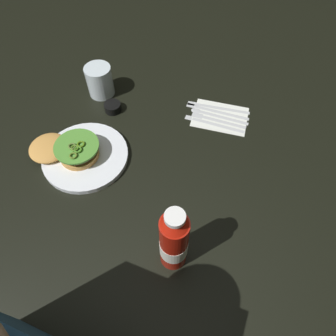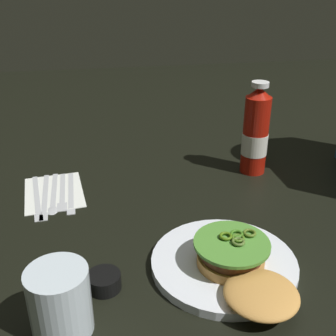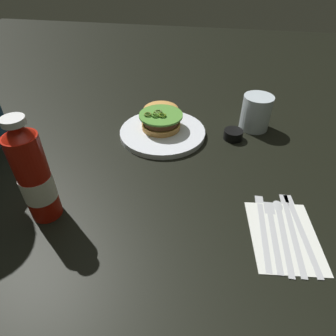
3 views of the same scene
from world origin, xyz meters
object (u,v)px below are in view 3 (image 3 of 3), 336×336
butter_knife (291,225)px  steak_knife (263,224)px  ketchup_bottle (34,177)px  water_glass (256,113)px  spoon_utensil (282,223)px  burger_sandwich (161,116)px  fork_utensil (273,227)px  table_knife (300,225)px  dinner_plate (163,132)px  napkin (284,235)px  condiment_cup (233,135)px

butter_knife → steak_knife: size_ratio=1.08×
ketchup_bottle → steak_knife: bearing=-84.2°
water_glass → spoon_utensil: size_ratio=0.53×
burger_sandwich → spoon_utensil: bearing=-136.7°
butter_knife → steak_knife: same height
ketchup_bottle → fork_utensil: (0.04, -0.48, -0.10)m
burger_sandwich → table_knife: bearing=-133.7°
dinner_plate → steak_knife: dinner_plate is taller
fork_utensil → burger_sandwich: bearing=40.4°
spoon_utensil → table_knife: bearing=-88.4°
water_glass → napkin: bearing=-174.5°
dinner_plate → ketchup_bottle: (-0.36, 0.19, 0.10)m
water_glass → fork_utensil: water_glass is taller
napkin → steak_knife: size_ratio=0.89×
napkin → butter_knife: size_ratio=0.83×
burger_sandwich → ketchup_bottle: bearing=156.9°
burger_sandwich → fork_utensil: (-0.36, -0.31, -0.03)m
table_knife → burger_sandwich: bearing=46.3°
condiment_cup → steak_knife: condiment_cup is taller
water_glass → condiment_cup: (-0.08, 0.06, -0.04)m
table_knife → butter_knife: 0.02m
ketchup_bottle → burger_sandwich: bearing=-23.1°
burger_sandwich → napkin: (-0.38, -0.33, -0.03)m
condiment_cup → dinner_plate: bearing=94.5°
table_knife → dinner_plate: bearing=49.4°
napkin → table_knife: 0.05m
dinner_plate → ketchup_bottle: size_ratio=1.09×
butter_knife → ketchup_bottle: bearing=96.1°
condiment_cup → napkin: 0.36m
dinner_plate → table_knife: 0.46m
water_glass → steak_knife: bearing=-179.9°
dinner_plate → steak_knife: (-0.31, -0.27, -0.00)m
ketchup_bottle → butter_knife: bearing=-83.9°
steak_knife → butter_knife: bearing=-82.2°
burger_sandwich → table_knife: (-0.35, -0.36, -0.03)m
ketchup_bottle → fork_utensil: size_ratio=1.28×
condiment_cup → spoon_utensil: condiment_cup is taller
ketchup_bottle → water_glass: size_ratio=2.23×
dinner_plate → butter_knife: bearing=-132.2°
ketchup_bottle → fork_utensil: 0.49m
ketchup_bottle → steak_knife: size_ratio=1.17×
condiment_cup → steak_knife: (-0.33, -0.06, -0.01)m
dinner_plate → table_knife: (-0.30, -0.35, -0.00)m
napkin → butter_knife: bearing=-32.2°
table_knife → napkin: bearing=131.1°
butter_knife → steak_knife: (-0.01, 0.06, 0.00)m
dinner_plate → fork_utensil: (-0.31, -0.29, -0.00)m
butter_knife → spoon_utensil: size_ratio=1.09×
spoon_utensil → fork_utensil: bearing=124.9°
dinner_plate → water_glass: size_ratio=2.43×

